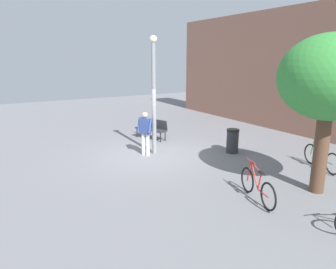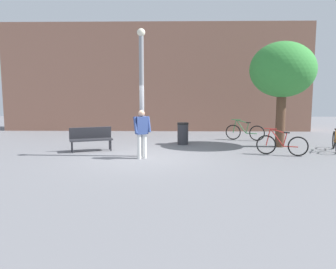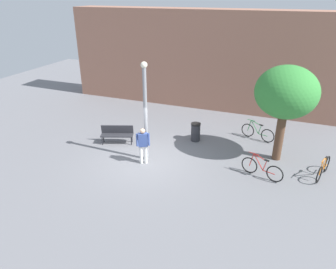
% 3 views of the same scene
% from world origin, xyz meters
% --- Properties ---
extents(ground_plane, '(36.00, 36.00, 0.00)m').
position_xyz_m(ground_plane, '(0.00, 0.00, 0.00)').
color(ground_plane, slate).
extents(building_facade, '(17.38, 2.00, 6.03)m').
position_xyz_m(building_facade, '(0.00, 8.52, 3.01)').
color(building_facade, '#9E6B56').
rests_on(building_facade, ground_plane).
extents(lamppost, '(0.28, 0.28, 4.43)m').
position_xyz_m(lamppost, '(-0.06, 0.19, 2.45)').
color(lamppost, gray).
rests_on(lamppost, ground_plane).
extents(person_by_lamppost, '(0.63, 0.48, 1.67)m').
position_xyz_m(person_by_lamppost, '(-0.03, -0.21, 0.97)').
color(person_by_lamppost, white).
rests_on(person_by_lamppost, ground_plane).
extents(park_bench, '(1.66, 1.00, 0.92)m').
position_xyz_m(park_bench, '(-2.13, 1.19, 0.55)').
color(park_bench, '#2D2D33').
rests_on(park_bench, ground_plane).
extents(plaza_tree, '(2.62, 2.62, 4.27)m').
position_xyz_m(plaza_tree, '(5.43, 2.36, 3.11)').
color(plaza_tree, brown).
rests_on(plaza_tree, ground_plane).
extents(bicycle_red, '(1.74, 0.61, 0.97)m').
position_xyz_m(bicycle_red, '(4.96, 0.51, 0.38)').
color(bicycle_red, black).
rests_on(bicycle_red, ground_plane).
extents(bicycle_green, '(1.73, 0.64, 0.97)m').
position_xyz_m(bicycle_green, '(4.35, 4.17, 0.38)').
color(bicycle_green, black).
rests_on(bicycle_green, ground_plane).
extents(bicycle_orange, '(0.61, 1.74, 0.97)m').
position_xyz_m(bicycle_orange, '(7.30, 1.43, 0.38)').
color(bicycle_orange, black).
rests_on(bicycle_orange, ground_plane).
extents(trash_bin, '(0.49, 0.49, 0.95)m').
position_xyz_m(trash_bin, '(1.44, 2.87, 0.48)').
color(trash_bin, '#2D2D33').
rests_on(trash_bin, ground_plane).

